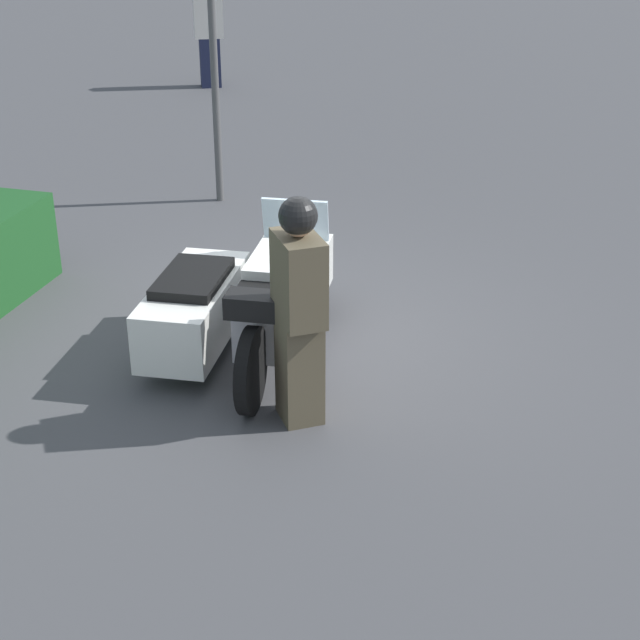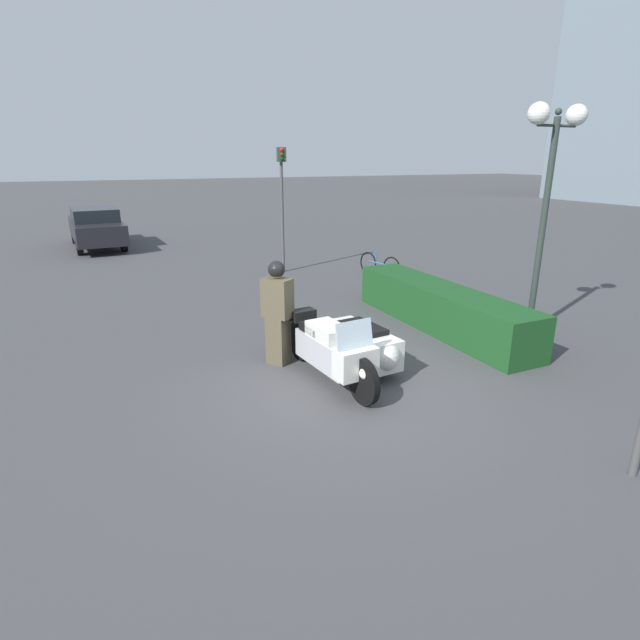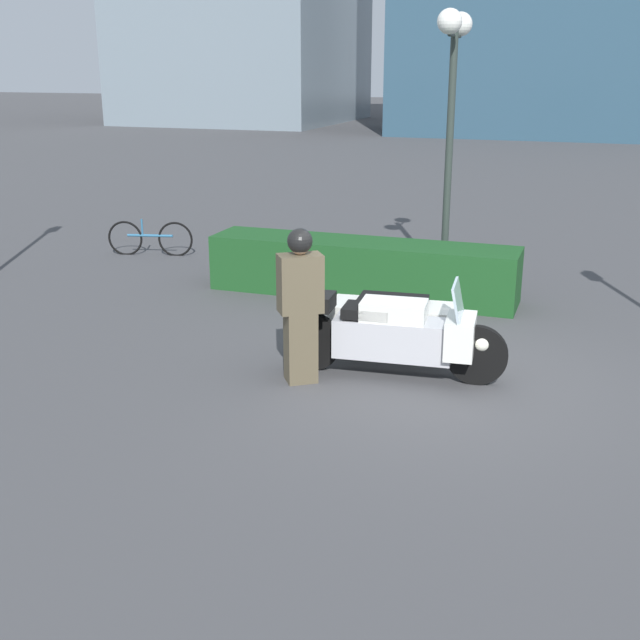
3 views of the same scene
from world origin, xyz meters
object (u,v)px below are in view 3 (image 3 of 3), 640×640
(twin_lamp_post, at_px, (453,71))
(bicycle_parked, at_px, (150,239))
(police_motorcycle, at_px, (401,328))
(hedge_bush_curbside, at_px, (362,269))
(officer_rider, at_px, (300,302))

(twin_lamp_post, height_order, bicycle_parked, twin_lamp_post)
(police_motorcycle, height_order, twin_lamp_post, twin_lamp_post)
(hedge_bush_curbside, bearing_deg, bicycle_parked, 163.70)
(officer_rider, bearing_deg, bicycle_parked, 9.72)
(police_motorcycle, bearing_deg, twin_lamp_post, 88.77)
(hedge_bush_curbside, bearing_deg, twin_lamp_post, 54.62)
(police_motorcycle, bearing_deg, bicycle_parked, 139.52)
(police_motorcycle, height_order, bicycle_parked, police_motorcycle)
(officer_rider, distance_m, twin_lamp_post, 5.68)
(hedge_bush_curbside, distance_m, bicycle_parked, 4.77)
(police_motorcycle, bearing_deg, hedge_bush_curbside, 109.83)
(officer_rider, bearing_deg, hedge_bush_curbside, -29.27)
(hedge_bush_curbside, bearing_deg, officer_rider, -84.30)
(officer_rider, distance_m, hedge_bush_curbside, 3.71)
(police_motorcycle, bearing_deg, officer_rider, -143.98)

